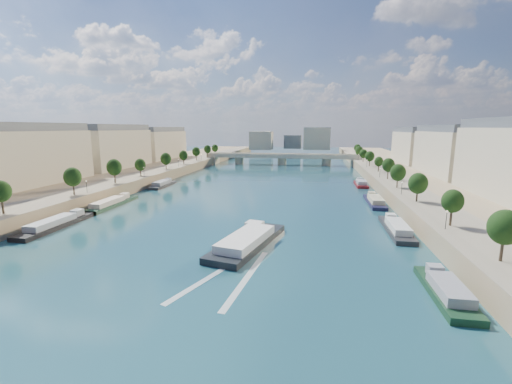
% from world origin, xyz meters
% --- Properties ---
extents(ground, '(700.00, 700.00, 0.00)m').
position_xyz_m(ground, '(0.00, 100.00, 0.00)').
color(ground, '#0D293C').
rests_on(ground, ground).
extents(quay_left, '(44.00, 520.00, 5.00)m').
position_xyz_m(quay_left, '(-72.00, 100.00, 2.50)').
color(quay_left, '#9E8460').
rests_on(quay_left, ground).
extents(quay_right, '(44.00, 520.00, 5.00)m').
position_xyz_m(quay_right, '(72.00, 100.00, 2.50)').
color(quay_right, '#9E8460').
rests_on(quay_right, ground).
extents(pave_left, '(14.00, 520.00, 0.10)m').
position_xyz_m(pave_left, '(-57.00, 100.00, 5.05)').
color(pave_left, gray).
rests_on(pave_left, quay_left).
extents(pave_right, '(14.00, 520.00, 0.10)m').
position_xyz_m(pave_right, '(57.00, 100.00, 5.05)').
color(pave_right, gray).
rests_on(pave_right, quay_right).
extents(trees_left, '(4.80, 268.80, 8.26)m').
position_xyz_m(trees_left, '(-55.00, 102.00, 10.48)').
color(trees_left, '#382B1E').
rests_on(trees_left, ground).
extents(trees_right, '(4.80, 268.80, 8.26)m').
position_xyz_m(trees_right, '(55.00, 110.00, 10.48)').
color(trees_right, '#382B1E').
rests_on(trees_right, ground).
extents(lamps_left, '(0.36, 200.36, 4.28)m').
position_xyz_m(lamps_left, '(-52.50, 90.00, 7.78)').
color(lamps_left, black).
rests_on(lamps_left, ground).
extents(lamps_right, '(0.36, 200.36, 4.28)m').
position_xyz_m(lamps_right, '(52.50, 105.00, 7.78)').
color(lamps_right, black).
rests_on(lamps_right, ground).
extents(buildings_left, '(16.00, 226.00, 23.20)m').
position_xyz_m(buildings_left, '(-85.00, 112.00, 16.45)').
color(buildings_left, '#B9A98F').
rests_on(buildings_left, ground).
extents(buildings_right, '(16.00, 226.00, 23.20)m').
position_xyz_m(buildings_right, '(85.00, 112.00, 16.45)').
color(buildings_right, '#B9A98F').
rests_on(buildings_right, ground).
extents(skyline, '(79.00, 42.00, 22.00)m').
position_xyz_m(skyline, '(3.19, 319.52, 14.66)').
color(skyline, '#B9A98F').
rests_on(skyline, ground).
extents(bridge, '(112.00, 12.00, 8.15)m').
position_xyz_m(bridge, '(0.00, 216.75, 5.08)').
color(bridge, '#C1B79E').
rests_on(bridge, ground).
extents(tour_barge, '(14.65, 30.01, 3.92)m').
position_xyz_m(tour_barge, '(9.11, 41.00, 1.11)').
color(tour_barge, black).
rests_on(tour_barge, ground).
extents(wake, '(13.47, 25.98, 0.04)m').
position_xyz_m(wake, '(9.11, 24.43, 0.02)').
color(wake, silver).
rests_on(wake, ground).
extents(moored_barges_left, '(5.00, 161.93, 3.60)m').
position_xyz_m(moored_barges_left, '(-45.50, 42.56, 0.84)').
color(moored_barges_left, '#151F2F').
rests_on(moored_barges_left, ground).
extents(moored_barges_right, '(5.00, 166.42, 3.60)m').
position_xyz_m(moored_barges_right, '(45.50, 55.51, 0.84)').
color(moored_barges_right, black).
rests_on(moored_barges_right, ground).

